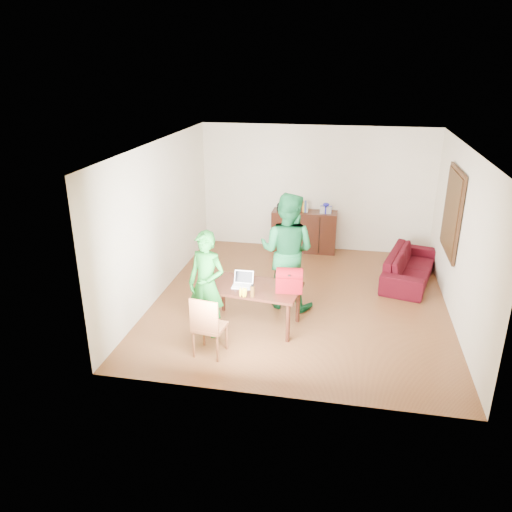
% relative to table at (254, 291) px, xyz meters
% --- Properties ---
extents(room, '(5.20, 5.70, 2.90)m').
position_rel_table_xyz_m(room, '(0.65, 1.15, 0.71)').
color(room, '#4A2112').
rests_on(room, ground).
extents(table, '(1.53, 0.98, 0.67)m').
position_rel_table_xyz_m(table, '(0.00, 0.00, 0.00)').
color(table, black).
rests_on(table, ground).
extents(chair, '(0.47, 0.46, 0.93)m').
position_rel_table_xyz_m(chair, '(-0.45, -0.94, -0.33)').
color(chair, brown).
rests_on(chair, ground).
extents(person_near, '(0.69, 0.55, 1.65)m').
position_rel_table_xyz_m(person_near, '(-0.64, -0.37, 0.23)').
color(person_near, '#155E1B').
rests_on(person_near, ground).
extents(person_far, '(1.10, 0.94, 1.98)m').
position_rel_table_xyz_m(person_far, '(0.41, 0.81, 0.40)').
color(person_far, '#145D2F').
rests_on(person_far, ground).
extents(laptop, '(0.30, 0.21, 0.21)m').
position_rel_table_xyz_m(laptop, '(-0.17, -0.05, 0.12)').
color(laptop, white).
rests_on(laptop, table).
extents(bananas, '(0.16, 0.11, 0.06)m').
position_rel_table_xyz_m(bananas, '(-0.08, -0.39, 0.11)').
color(bananas, gold).
rests_on(bananas, table).
extents(bottle, '(0.08, 0.08, 0.19)m').
position_rel_table_xyz_m(bottle, '(0.05, -0.35, 0.18)').
color(bottle, '#503212').
rests_on(bottle, table).
extents(red_bag, '(0.42, 0.26, 0.29)m').
position_rel_table_xyz_m(red_bag, '(0.56, -0.05, 0.23)').
color(red_bag, maroon).
rests_on(red_bag, table).
extents(sofa, '(1.22, 2.07, 0.57)m').
position_rel_table_xyz_m(sofa, '(2.58, 2.29, -0.31)').
color(sofa, '#400815').
rests_on(sofa, ground).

